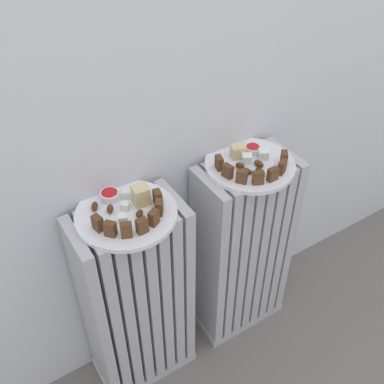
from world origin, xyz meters
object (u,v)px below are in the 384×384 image
(plate_right, at_px, (250,165))
(jam_bowl_right, at_px, (253,149))
(radiator_left, at_px, (137,301))
(fork, at_px, (253,171))
(radiator_right, at_px, (241,250))
(jam_bowl_left, at_px, (110,195))
(plate_left, at_px, (126,214))

(plate_right, xyz_separation_m, jam_bowl_right, (0.03, 0.03, 0.02))
(radiator_left, xyz_separation_m, jam_bowl_right, (0.40, 0.03, 0.35))
(plate_right, bearing_deg, fork, -117.05)
(radiator_right, bearing_deg, jam_bowl_left, 170.50)
(radiator_right, height_order, fork, fork)
(plate_left, height_order, jam_bowl_left, jam_bowl_left)
(radiator_left, distance_m, plate_left, 0.33)
(jam_bowl_right, distance_m, fork, 0.09)
(plate_left, bearing_deg, radiator_left, -45.00)
(plate_left, bearing_deg, plate_right, 0.00)
(jam_bowl_left, relative_size, jam_bowl_right, 1.08)
(radiator_left, bearing_deg, radiator_right, 0.00)
(plate_left, xyz_separation_m, jam_bowl_right, (0.40, 0.03, 0.02))
(radiator_left, bearing_deg, fork, -5.67)
(plate_left, xyz_separation_m, fork, (0.35, -0.03, 0.01))
(jam_bowl_left, xyz_separation_m, fork, (0.36, -0.10, -0.01))
(fork, bearing_deg, plate_left, 174.33)
(radiator_left, distance_m, plate_right, 0.49)
(radiator_right, distance_m, plate_left, 0.49)
(radiator_right, relative_size, jam_bowl_left, 13.73)
(radiator_right, xyz_separation_m, plate_left, (-0.36, 0.00, 0.33))
(jam_bowl_left, height_order, jam_bowl_right, same)
(jam_bowl_left, xyz_separation_m, jam_bowl_right, (0.41, -0.03, -0.00))
(radiator_right, distance_m, fork, 0.34)
(jam_bowl_right, bearing_deg, plate_left, -175.04)
(plate_left, xyz_separation_m, plate_right, (0.36, 0.00, 0.00))
(plate_left, distance_m, jam_bowl_right, 0.40)
(fork, bearing_deg, plate_right, 62.95)
(plate_right, bearing_deg, radiator_right, -90.00)
(plate_right, relative_size, fork, 2.43)
(radiator_right, bearing_deg, radiator_left, 180.00)
(jam_bowl_left, distance_m, jam_bowl_right, 0.41)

